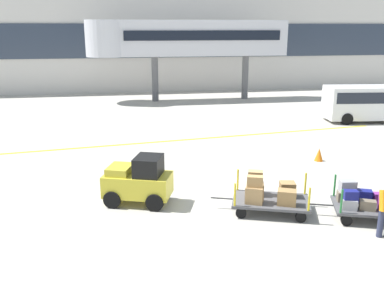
{
  "coord_description": "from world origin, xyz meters",
  "views": [
    {
      "loc": [
        -4.0,
        -12.71,
        5.5
      ],
      "look_at": [
        -1.57,
        1.75,
        1.49
      ],
      "focal_mm": 40.25,
      "sensor_mm": 36.0,
      "label": 1
    }
  ],
  "objects_px": {
    "baggage_cart_middle": "(373,203)",
    "shuttle_van": "(367,101)",
    "baggage_cart_lead": "(268,194)",
    "baggage_tug": "(139,181)",
    "safety_cone_near": "(319,155)"
  },
  "relations": [
    {
      "from": "baggage_tug",
      "to": "baggage_cart_lead",
      "type": "distance_m",
      "value": 4.08
    },
    {
      "from": "baggage_tug",
      "to": "shuttle_van",
      "type": "bearing_deg",
      "value": 36.29
    },
    {
      "from": "baggage_cart_middle",
      "to": "shuttle_van",
      "type": "height_order",
      "value": "shuttle_van"
    },
    {
      "from": "baggage_tug",
      "to": "shuttle_van",
      "type": "height_order",
      "value": "shuttle_van"
    },
    {
      "from": "baggage_cart_lead",
      "to": "baggage_cart_middle",
      "type": "bearing_deg",
      "value": -19.52
    },
    {
      "from": "safety_cone_near",
      "to": "shuttle_van",
      "type": "bearing_deg",
      "value": 48.1
    },
    {
      "from": "baggage_tug",
      "to": "baggage_cart_middle",
      "type": "distance_m",
      "value": 7.11
    },
    {
      "from": "baggage_cart_middle",
      "to": "shuttle_van",
      "type": "relative_size",
      "value": 0.62
    },
    {
      "from": "baggage_tug",
      "to": "baggage_cart_middle",
      "type": "xyz_separation_m",
      "value": [
        6.71,
        -2.34,
        -0.24
      ]
    },
    {
      "from": "baggage_cart_lead",
      "to": "baggage_cart_middle",
      "type": "xyz_separation_m",
      "value": [
        2.86,
        -1.01,
        -0.05
      ]
    },
    {
      "from": "shuttle_van",
      "to": "safety_cone_near",
      "type": "height_order",
      "value": "shuttle_van"
    },
    {
      "from": "baggage_cart_middle",
      "to": "baggage_cart_lead",
      "type": "bearing_deg",
      "value": 160.48
    },
    {
      "from": "baggage_cart_lead",
      "to": "baggage_cart_middle",
      "type": "distance_m",
      "value": 3.03
    },
    {
      "from": "shuttle_van",
      "to": "safety_cone_near",
      "type": "relative_size",
      "value": 9.05
    },
    {
      "from": "baggage_cart_middle",
      "to": "shuttle_van",
      "type": "xyz_separation_m",
      "value": [
        7.3,
        12.63,
        0.72
      ]
    }
  ]
}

